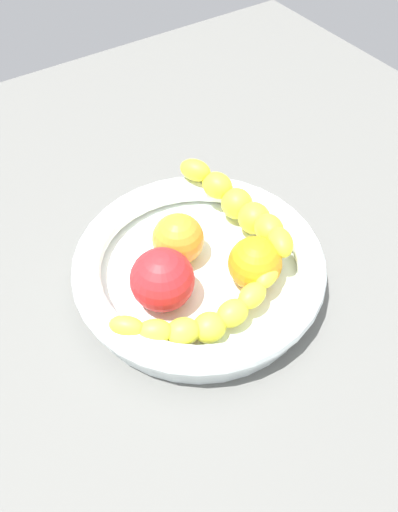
{
  "coord_description": "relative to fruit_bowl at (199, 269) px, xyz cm",
  "views": [
    {
      "loc": [
        35.57,
        -23.52,
        56.16
      ],
      "look_at": [
        0.0,
        0.0,
        8.25
      ],
      "focal_mm": 37.95,
      "sensor_mm": 36.0,
      "label": 1
    }
  ],
  "objects": [
    {
      "name": "banana_draped_left",
      "position": [
        7.48,
        -4.05,
        1.86
      ],
      "size": [
        8.1,
        21.0,
        4.62
      ],
      "color": "yellow",
      "rests_on": "fruit_bowl"
    },
    {
      "name": "banana_draped_right",
      "position": [
        -3.38,
        8.82,
        2.91
      ],
      "size": [
        21.54,
        6.94,
        5.7
      ],
      "color": "yellow",
      "rests_on": "fruit_bowl"
    },
    {
      "name": "fruit_bowl",
      "position": [
        0.0,
        0.0,
        0.0
      ],
      "size": [
        30.54,
        30.54,
        5.69
      ],
      "color": "white",
      "rests_on": "kitchen_counter"
    },
    {
      "name": "kitchen_counter",
      "position": [
        0.0,
        0.0,
        -4.46
      ],
      "size": [
        120.0,
        120.0,
        3.0
      ],
      "primitive_type": "cube",
      "color": "#63635F",
      "rests_on": "ground"
    },
    {
      "name": "orange_mid_left",
      "position": [
        4.71,
        4.73,
        2.5
      ],
      "size": [
        6.4,
        6.4,
        6.4
      ],
      "primitive_type": "sphere",
      "color": "orange",
      "rests_on": "fruit_bowl"
    },
    {
      "name": "orange_front",
      "position": [
        -3.56,
        -0.68,
        2.5
      ],
      "size": [
        6.41,
        6.41,
        6.41
      ],
      "primitive_type": "sphere",
      "color": "orange",
      "rests_on": "fruit_bowl"
    },
    {
      "name": "tomato_red",
      "position": [
        1.22,
        -5.76,
        3.0
      ],
      "size": [
        7.4,
        7.4,
        7.4
      ],
      "primitive_type": "sphere",
      "color": "red",
      "rests_on": "fruit_bowl"
    }
  ]
}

